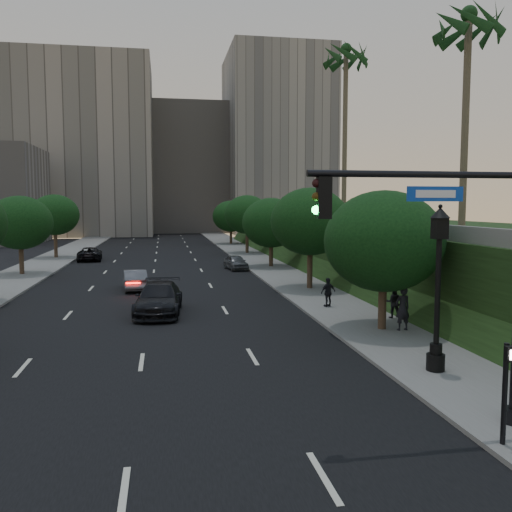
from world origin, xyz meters
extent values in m
plane|color=black|center=(0.00, 0.00, 0.00)|extent=(160.00, 160.00, 0.00)
cube|color=black|center=(0.00, 30.00, 0.01)|extent=(16.00, 140.00, 0.02)
cube|color=slate|center=(10.25, 30.00, 0.07)|extent=(4.50, 140.00, 0.15)
cube|color=slate|center=(-10.25, 30.00, 0.07)|extent=(4.50, 140.00, 0.15)
cube|color=black|center=(22.00, 28.00, 2.00)|extent=(18.00, 90.00, 4.00)
cube|color=slate|center=(13.50, 28.00, 4.35)|extent=(0.35, 90.00, 0.70)
cube|color=gray|center=(-14.00, 92.00, 16.00)|extent=(26.00, 20.00, 32.00)
cube|color=gray|center=(6.00, 102.00, 13.00)|extent=(22.00, 18.00, 26.00)
cube|color=gray|center=(24.00, 96.00, 18.00)|extent=(20.00, 22.00, 36.00)
cylinder|color=#38281C|center=(10.30, 8.00, 1.43)|extent=(0.36, 0.36, 2.86)
ellipsoid|color=black|center=(10.30, 8.00, 4.03)|extent=(5.20, 5.20, 4.42)
cylinder|color=#38281C|center=(10.30, 20.00, 1.61)|extent=(0.36, 0.36, 3.21)
ellipsoid|color=black|center=(10.30, 20.00, 4.53)|extent=(5.20, 5.20, 4.42)
cylinder|color=#38281C|center=(10.30, 33.00, 1.43)|extent=(0.36, 0.36, 2.86)
ellipsoid|color=black|center=(10.30, 33.00, 4.03)|extent=(5.20, 5.20, 4.42)
cylinder|color=#38281C|center=(10.30, 47.00, 1.61)|extent=(0.36, 0.36, 3.21)
ellipsoid|color=black|center=(10.30, 47.00, 4.53)|extent=(5.20, 5.20, 4.42)
cylinder|color=#38281C|center=(10.30, 62.00, 1.43)|extent=(0.36, 0.36, 2.86)
ellipsoid|color=black|center=(10.30, 62.00, 4.03)|extent=(5.20, 5.20, 4.42)
cylinder|color=#38281C|center=(-10.30, 31.00, 1.50)|extent=(0.36, 0.36, 2.99)
ellipsoid|color=black|center=(-10.30, 31.00, 4.22)|extent=(5.00, 5.00, 4.25)
cylinder|color=#38281C|center=(-10.30, 45.00, 1.63)|extent=(0.36, 0.36, 3.26)
ellipsoid|color=black|center=(-10.30, 45.00, 4.59)|extent=(5.00, 5.00, 4.25)
cylinder|color=#4C4233|center=(17.50, 14.00, 10.00)|extent=(0.40, 0.40, 12.00)
cylinder|color=#4C4233|center=(16.00, 30.00, 11.25)|extent=(0.40, 0.40, 14.50)
cylinder|color=black|center=(6.73, -2.39, 6.30)|extent=(5.40, 0.16, 0.16)
cube|color=black|center=(4.43, -2.39, 5.75)|extent=(0.32, 0.22, 0.95)
sphere|color=black|center=(4.25, -2.39, 6.08)|extent=(0.20, 0.20, 0.20)
sphere|color=#3F2B0A|center=(4.25, -2.39, 5.78)|extent=(0.20, 0.20, 0.20)
sphere|color=#19F24C|center=(4.25, -2.39, 5.48)|extent=(0.20, 0.20, 0.20)
cube|color=#0D42B5|center=(7.13, -2.39, 5.85)|extent=(1.40, 0.05, 0.35)
cylinder|color=black|center=(9.63, 1.95, 0.35)|extent=(0.60, 0.60, 0.70)
cylinder|color=black|center=(9.63, 1.95, 0.85)|extent=(0.40, 0.40, 0.40)
cylinder|color=black|center=(9.63, 1.95, 2.80)|extent=(0.18, 0.18, 3.60)
cube|color=black|center=(9.63, 1.95, 4.85)|extent=(0.42, 0.42, 0.70)
cone|color=black|center=(9.63, 1.95, 5.35)|extent=(0.64, 0.64, 0.35)
sphere|color=black|center=(9.63, 1.95, 5.55)|extent=(0.14, 0.14, 0.14)
cylinder|color=black|center=(8.41, -3.45, 1.25)|extent=(0.12, 0.12, 2.50)
cube|color=black|center=(8.41, -3.63, 2.30)|extent=(0.30, 0.14, 0.35)
imported|color=slate|center=(-1.07, 22.07, 0.68)|extent=(1.86, 4.25, 1.36)
imported|color=black|center=(-6.52, 42.19, 0.69)|extent=(2.67, 5.11, 1.37)
imported|color=black|center=(0.56, 13.66, 0.80)|extent=(2.68, 5.69, 1.60)
imported|color=#505458|center=(7.00, 32.09, 0.64)|extent=(2.05, 3.96, 1.29)
imported|color=black|center=(11.04, 7.54, 1.11)|extent=(0.76, 0.56, 1.92)
imported|color=black|center=(11.75, 10.07, 0.92)|extent=(0.89, 0.78, 1.54)
imported|color=black|center=(9.52, 13.43, 0.93)|extent=(0.99, 0.67, 1.56)
camera|label=1|loc=(0.84, -14.24, 5.59)|focal=38.00mm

